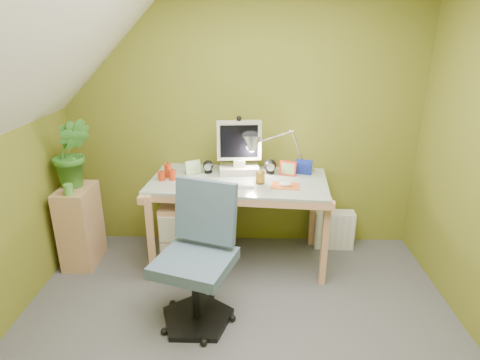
{
  "coord_description": "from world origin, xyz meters",
  "views": [
    {
      "loc": [
        0.08,
        -1.96,
        1.97
      ],
      "look_at": [
        0.0,
        1.0,
        0.85
      ],
      "focal_mm": 30.0,
      "sensor_mm": 36.0,
      "label": 1
    }
  ],
  "objects_px": {
    "side_ledge": "(80,226)",
    "radiator": "(334,229)",
    "monitor": "(239,146)",
    "desk_lamp": "(292,142)",
    "potted_plant": "(72,153)",
    "task_chair": "(194,260)",
    "desk": "(239,222)"
  },
  "relations": [
    {
      "from": "desk",
      "to": "task_chair",
      "type": "xyz_separation_m",
      "value": [
        -0.28,
        -0.8,
        0.11
      ]
    },
    {
      "from": "potted_plant",
      "to": "monitor",
      "type": "bearing_deg",
      "value": 7.19
    },
    {
      "from": "desk",
      "to": "radiator",
      "type": "height_order",
      "value": "desk"
    },
    {
      "from": "desk",
      "to": "side_ledge",
      "type": "bearing_deg",
      "value": -173.22
    },
    {
      "from": "side_ledge",
      "to": "monitor",
      "type": "bearing_deg",
      "value": 9.22
    },
    {
      "from": "desk",
      "to": "side_ledge",
      "type": "xyz_separation_m",
      "value": [
        -1.38,
        -0.04,
        -0.04
      ]
    },
    {
      "from": "monitor",
      "to": "side_ledge",
      "type": "distance_m",
      "value": 1.55
    },
    {
      "from": "side_ledge",
      "to": "desk_lamp",
      "type": "bearing_deg",
      "value": 6.98
    },
    {
      "from": "desk",
      "to": "desk_lamp",
      "type": "height_order",
      "value": "desk_lamp"
    },
    {
      "from": "potted_plant",
      "to": "desk_lamp",
      "type": "bearing_deg",
      "value": 5.43
    },
    {
      "from": "desk_lamp",
      "to": "task_chair",
      "type": "relative_size",
      "value": 0.56
    },
    {
      "from": "task_chair",
      "to": "radiator",
      "type": "xyz_separation_m",
      "value": [
        1.18,
        1.08,
        -0.32
      ]
    },
    {
      "from": "desk",
      "to": "potted_plant",
      "type": "bearing_deg",
      "value": -175.29
    },
    {
      "from": "side_ledge",
      "to": "task_chair",
      "type": "xyz_separation_m",
      "value": [
        1.11,
        -0.76,
        0.15
      ]
    },
    {
      "from": "desk_lamp",
      "to": "task_chair",
      "type": "xyz_separation_m",
      "value": [
        -0.73,
        -0.98,
        -0.57
      ]
    },
    {
      "from": "side_ledge",
      "to": "task_chair",
      "type": "bearing_deg",
      "value": -34.43
    },
    {
      "from": "side_ledge",
      "to": "radiator",
      "type": "bearing_deg",
      "value": 8.09
    },
    {
      "from": "desk_lamp",
      "to": "radiator",
      "type": "distance_m",
      "value": 1.0
    },
    {
      "from": "task_chair",
      "to": "radiator",
      "type": "bearing_deg",
      "value": 61.23
    },
    {
      "from": "monitor",
      "to": "radiator",
      "type": "distance_m",
      "value": 1.24
    },
    {
      "from": "monitor",
      "to": "potted_plant",
      "type": "bearing_deg",
      "value": -177.42
    },
    {
      "from": "side_ledge",
      "to": "radiator",
      "type": "relative_size",
      "value": 1.96
    },
    {
      "from": "side_ledge",
      "to": "potted_plant",
      "type": "relative_size",
      "value": 1.21
    },
    {
      "from": "desk",
      "to": "monitor",
      "type": "bearing_deg",
      "value": 94.94
    },
    {
      "from": "desk_lamp",
      "to": "monitor",
      "type": "bearing_deg",
      "value": -169.19
    },
    {
      "from": "monitor",
      "to": "task_chair",
      "type": "distance_m",
      "value": 1.15
    },
    {
      "from": "monitor",
      "to": "desk_lamp",
      "type": "relative_size",
      "value": 0.86
    },
    {
      "from": "desk",
      "to": "desk_lamp",
      "type": "relative_size",
      "value": 2.59
    },
    {
      "from": "monitor",
      "to": "task_chair",
      "type": "height_order",
      "value": "monitor"
    },
    {
      "from": "desk_lamp",
      "to": "radiator",
      "type": "height_order",
      "value": "desk_lamp"
    },
    {
      "from": "desk_lamp",
      "to": "radiator",
      "type": "bearing_deg",
      "value": 23.35
    },
    {
      "from": "desk_lamp",
      "to": "task_chair",
      "type": "height_order",
      "value": "desk_lamp"
    }
  ]
}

